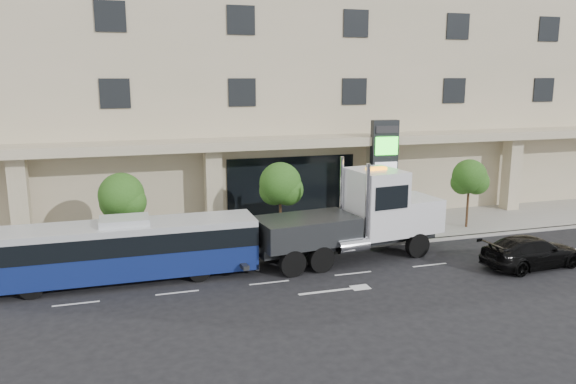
# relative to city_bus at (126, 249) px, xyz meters

# --- Properties ---
(ground) EXTENTS (120.00, 120.00, 0.00)m
(ground) POSITION_rel_city_bus_xyz_m (9.96, -0.58, -1.48)
(ground) COLOR black
(ground) RESTS_ON ground
(sidewalk) EXTENTS (120.00, 6.00, 0.15)m
(sidewalk) POSITION_rel_city_bus_xyz_m (9.96, 4.42, -1.40)
(sidewalk) COLOR gray
(sidewalk) RESTS_ON ground
(curb) EXTENTS (120.00, 0.30, 0.15)m
(curb) POSITION_rel_city_bus_xyz_m (9.96, 1.42, -1.40)
(curb) COLOR gray
(curb) RESTS_ON ground
(convention_center) EXTENTS (60.00, 17.60, 20.00)m
(convention_center) POSITION_rel_city_bus_xyz_m (9.96, 14.84, 8.50)
(convention_center) COLOR tan
(convention_center) RESTS_ON ground
(tree_left) EXTENTS (2.27, 2.20, 4.22)m
(tree_left) POSITION_rel_city_bus_xyz_m (-0.02, 3.01, 1.63)
(tree_left) COLOR #422B19
(tree_left) RESTS_ON sidewalk
(tree_mid) EXTENTS (2.28, 2.20, 4.38)m
(tree_mid) POSITION_rel_city_bus_xyz_m (7.98, 3.01, 1.78)
(tree_mid) COLOR #422B19
(tree_mid) RESTS_ON sidewalk
(tree_right) EXTENTS (2.10, 2.00, 4.04)m
(tree_right) POSITION_rel_city_bus_xyz_m (19.48, 3.01, 1.56)
(tree_right) COLOR #422B19
(tree_right) RESTS_ON sidewalk
(city_bus) EXTENTS (11.46, 2.44, 2.90)m
(city_bus) POSITION_rel_city_bus_xyz_m (0.00, 0.00, 0.00)
(city_bus) COLOR black
(city_bus) RESTS_ON ground
(tow_truck) EXTENTS (10.93, 3.76, 4.95)m
(tow_truck) POSITION_rel_city_bus_xyz_m (11.11, 0.05, 0.56)
(tow_truck) COLOR #2D3033
(tow_truck) RESTS_ON ground
(black_sedan) EXTENTS (5.31, 2.52, 1.49)m
(black_sedan) POSITION_rel_city_bus_xyz_m (18.43, -3.68, -0.73)
(black_sedan) COLOR black
(black_sedan) RESTS_ON ground
(signage_pylon) EXTENTS (1.61, 0.70, 6.28)m
(signage_pylon) POSITION_rel_city_bus_xyz_m (14.81, 4.79, 1.86)
(signage_pylon) COLOR black
(signage_pylon) RESTS_ON sidewalk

